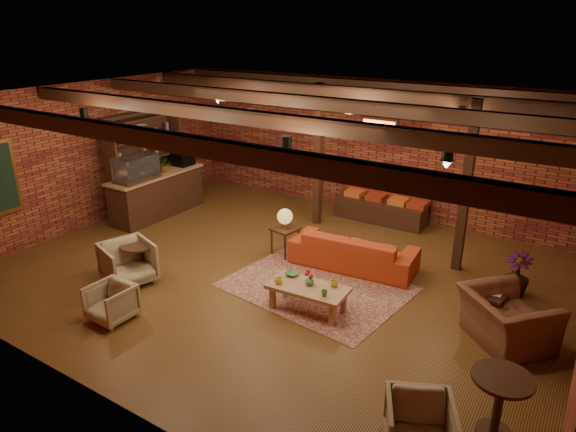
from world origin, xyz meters
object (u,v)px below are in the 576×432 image
Objects in this scene: armchair_right at (508,311)px; plant_tall at (524,232)px; sofa at (354,250)px; side_table_book at (489,294)px; armchair_a at (128,261)px; armchair_far at (420,426)px; coffee_table at (308,289)px; side_table_lamp at (285,220)px; armchair_b at (111,301)px; round_table_right at (500,396)px; round_table_left at (139,255)px.

armchair_right is 1.68m from plant_tall.
side_table_book is at bearing 160.35° from sofa.
armchair_far is (5.71, -0.99, -0.05)m from armchair_a.
sofa is 1.79× the size of coffee_table.
side_table_lamp is 0.83× the size of armchair_right.
side_table_lamp is 3.05m from armchair_a.
coffee_table is 2.80m from side_table_book.
armchair_b is 4.99m from armchair_far.
sofa is 4.41m from round_table_right.
side_table_book is (5.01, 3.06, 0.18)m from armchair_b.
armchair_a is 5.79m from armchair_far.
round_table_right is (6.34, -0.50, 0.08)m from round_table_left.
round_table_right is at bearing -4.51° from round_table_left.
armchair_b is at bearing -140.92° from plant_tall.
armchair_b is 0.28× the size of plant_tall.
armchair_b is 5.98m from armchair_right.
coffee_table is at bearing -155.43° from side_table_book.
coffee_table is 1.67× the size of round_table_right.
armchair_right reaches higher than round_table_right.
plant_tall is (2.75, 2.33, 0.79)m from coffee_table.
side_table_lamp is at bearing 174.04° from side_table_book.
round_table_right is 1.00m from armchair_far.
armchair_far is (4.99, -0.01, 0.04)m from armchair_b.
sofa is 4.43m from armchair_b.
round_table_left is at bearing -127.32° from side_table_lamp.
side_table_book is (4.01, -0.42, -0.24)m from side_table_lamp.
armchair_far reaches higher than armchair_b.
armchair_b is 5.87m from side_table_book.
armchair_far is at bearing -93.04° from plant_tall.
armchair_far is at bearing -131.05° from round_table_right.
coffee_table is at bearing 86.57° from sofa.
sofa is at bearing -30.33° from armchair_a.
round_table_right is (3.17, -1.16, 0.14)m from coffee_table.
armchair_right is (2.94, -1.04, 0.17)m from sofa.
side_table_lamp is (-1.40, -0.25, 0.40)m from sofa.
plant_tall is at bearing -175.15° from sofa.
side_table_book is (5.72, 1.83, 0.06)m from round_table_left.
sofa is 2.99× the size of round_table_right.
armchair_far is at bearing -81.49° from armchair_a.
armchair_a is 0.36× the size of plant_tall.
armchair_b is (-2.46, -1.90, -0.07)m from coffee_table.
round_table_left is at bearing 33.36° from sofa.
coffee_table is 3.31m from armchair_a.
armchair_a is at bearing -124.57° from side_table_lamp.
side_table_lamp reaches higher than armchair_a.
plant_tall is at bearing 40.53° from armchair_b.
sofa reaches higher than side_table_book.
side_table_lamp is at bearing 149.34° from round_table_right.
armchair_a is at bearing -92.04° from round_table_left.
sofa is at bearing 58.66° from armchair_b.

